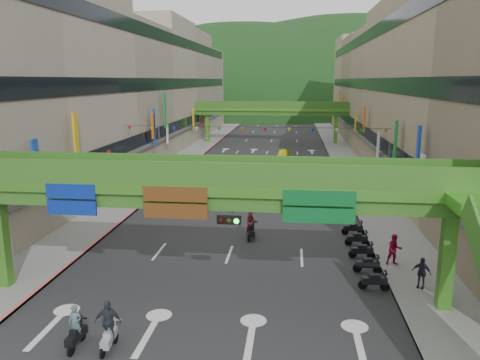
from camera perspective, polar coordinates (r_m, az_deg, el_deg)
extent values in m
cube|color=#28282B|center=(66.30, 3.12, 2.82)|extent=(18.00, 140.00, 0.02)
cube|color=gray|center=(67.81, -6.21, 3.04)|extent=(4.00, 140.00, 0.15)
cube|color=gray|center=(66.57, 12.62, 2.64)|extent=(4.00, 140.00, 0.15)
cube|color=#CC5959|center=(67.42, -4.63, 3.03)|extent=(0.20, 140.00, 0.18)
cube|color=gray|center=(66.39, 10.99, 2.70)|extent=(0.20, 140.00, 0.18)
cube|color=#9E937F|center=(69.19, -12.99, 10.83)|extent=(12.00, 95.00, 19.00)
cube|color=black|center=(67.74, -7.91, 6.50)|extent=(0.08, 90.25, 1.40)
cube|color=black|center=(67.43, -8.06, 11.58)|extent=(0.08, 90.25, 1.40)
cube|color=black|center=(67.65, -8.22, 16.67)|extent=(0.08, 90.25, 1.40)
cube|color=gray|center=(67.08, 19.92, 10.39)|extent=(12.00, 95.00, 19.00)
cube|color=black|center=(66.28, 14.47, 6.11)|extent=(0.08, 90.25, 1.40)
cube|color=black|center=(65.96, 14.75, 11.30)|extent=(0.08, 90.25, 1.40)
cube|color=black|center=(66.19, 15.04, 16.49)|extent=(0.08, 90.25, 1.40)
cube|color=#4C9E2D|center=(22.21, -3.49, -0.79)|extent=(28.00, 2.20, 0.50)
cube|color=#387223|center=(22.35, -3.47, -2.29)|extent=(28.00, 1.76, 0.70)
cube|color=#4C9E2D|center=(27.24, -27.02, -7.00)|extent=(0.60, 0.60, 4.80)
cube|color=#4C9E2D|center=(23.99, 23.86, -9.21)|extent=(0.60, 0.60, 4.80)
cube|color=#387223|center=(21.04, -4.00, 0.71)|extent=(28.00, 0.12, 1.10)
cube|color=#387223|center=(23.05, -3.07, 1.73)|extent=(28.00, 0.12, 1.10)
cube|color=navy|center=(23.37, -19.86, -2.36)|extent=(2.40, 0.12, 1.50)
cube|color=#593314|center=(21.64, -7.88, -2.86)|extent=(3.00, 0.12, 1.50)
cube|color=#0C5926|center=(21.02, 9.59, -3.37)|extent=(3.20, 0.12, 1.50)
cube|color=black|center=(21.21, -1.34, -4.89)|extent=(1.10, 0.28, 0.35)
cube|color=#4C9E2D|center=(80.56, 3.81, 8.57)|extent=(28.00, 2.20, 0.50)
cube|color=#387223|center=(80.60, 3.80, 8.15)|extent=(28.00, 1.76, 0.70)
cube|color=#4C9E2D|center=(82.09, -3.96, 6.29)|extent=(0.60, 0.60, 4.80)
cube|color=#4C9E2D|center=(81.07, 11.61, 6.00)|extent=(0.60, 0.60, 4.80)
cube|color=#387223|center=(79.48, 3.78, 9.10)|extent=(28.00, 0.12, 1.10)
cube|color=#387223|center=(81.55, 3.85, 9.18)|extent=(28.00, 0.12, 1.10)
ellipsoid|color=#1C4419|center=(176.65, 0.36, 8.65)|extent=(168.00, 140.00, 112.00)
ellipsoid|color=#1C4419|center=(196.76, 12.80, 8.71)|extent=(208.00, 176.00, 128.00)
cylinder|color=black|center=(45.70, 1.70, 6.46)|extent=(26.00, 0.03, 0.03)
cone|color=red|center=(48.39, -13.30, 6.16)|extent=(0.36, 0.36, 0.40)
cone|color=gold|center=(47.67, -10.71, 6.19)|extent=(0.36, 0.36, 0.40)
cone|color=#193FB2|center=(47.05, -8.05, 6.21)|extent=(0.36, 0.36, 0.40)
cone|color=silver|center=(46.54, -5.33, 6.21)|extent=(0.36, 0.36, 0.40)
cone|color=#198C33|center=(46.13, -2.54, 6.20)|extent=(0.36, 0.36, 0.40)
cone|color=orange|center=(45.83, 0.28, 6.17)|extent=(0.36, 0.36, 0.40)
cone|color=red|center=(45.64, 3.13, 6.13)|extent=(0.36, 0.36, 0.40)
cone|color=gold|center=(45.57, 6.00, 6.07)|extent=(0.36, 0.36, 0.40)
cone|color=#193FB2|center=(45.61, 8.87, 6.00)|extent=(0.36, 0.36, 0.40)
cone|color=silver|center=(45.76, 11.73, 5.91)|extent=(0.36, 0.36, 0.40)
cone|color=#198C33|center=(46.02, 14.56, 5.81)|extent=(0.36, 0.36, 0.40)
cone|color=orange|center=(46.40, 17.36, 5.70)|extent=(0.36, 0.36, 0.40)
cube|color=black|center=(21.03, -19.34, -17.49)|extent=(0.40, 1.31, 0.35)
cube|color=black|center=(20.91, -19.39, -16.89)|extent=(0.32, 0.56, 0.18)
cube|color=black|center=(21.23, -18.83, -15.61)|extent=(0.55, 0.08, 0.06)
cylinder|color=black|center=(21.61, -18.68, -17.50)|extent=(0.12, 0.50, 0.50)
cylinder|color=black|center=(20.75, -19.91, -18.92)|extent=(0.12, 0.50, 0.50)
imported|color=#485C65|center=(20.76, -19.45, -16.13)|extent=(0.57, 0.39, 1.53)
cube|color=black|center=(32.13, 1.37, -6.30)|extent=(0.65, 1.35, 0.35)
cube|color=black|center=(32.05, 1.37, -5.88)|extent=(0.42, 0.61, 0.18)
cube|color=black|center=(32.47, 1.69, -5.17)|extent=(0.55, 0.19, 0.06)
cylinder|color=black|center=(32.72, 1.68, -6.51)|extent=(0.22, 0.51, 0.50)
cylinder|color=black|center=(31.74, 1.05, -7.11)|extent=(0.22, 0.51, 0.50)
imported|color=maroon|center=(31.93, 1.38, -5.19)|extent=(0.96, 0.82, 1.70)
cube|color=#989AA0|center=(20.51, -15.69, -18.04)|extent=(0.48, 1.33, 0.35)
cube|color=#989AA0|center=(20.39, -15.73, -17.43)|extent=(0.35, 0.58, 0.18)
cube|color=#989AA0|center=(20.69, -15.04, -16.14)|extent=(0.55, 0.11, 0.06)
cylinder|color=black|center=(21.08, -14.91, -18.06)|extent=(0.15, 0.51, 0.50)
cylinder|color=black|center=(20.25, -16.40, -19.50)|extent=(0.15, 0.51, 0.50)
imported|color=#262C35|center=(20.17, -15.81, -16.29)|extent=(1.11, 0.55, 1.82)
cube|color=maroon|center=(44.97, 0.68, -0.93)|extent=(0.52, 1.33, 0.35)
cube|color=maroon|center=(44.91, 0.69, -0.62)|extent=(0.37, 0.58, 0.18)
cube|color=maroon|center=(45.38, 0.85, -0.16)|extent=(0.55, 0.13, 0.06)
cylinder|color=black|center=(45.56, 0.84, -1.14)|extent=(0.17, 0.51, 0.50)
cylinder|color=black|center=(44.52, 0.52, -1.46)|extent=(0.17, 0.51, 0.50)
imported|color=#3E4046|center=(44.85, 0.69, -0.24)|extent=(0.79, 0.57, 1.50)
cube|color=black|center=(25.67, 16.03, -11.67)|extent=(1.33, 0.49, 0.35)
cube|color=black|center=(25.57, 16.06, -11.16)|extent=(0.58, 0.36, 0.18)
cube|color=black|center=(25.52, 17.35, -10.68)|extent=(0.12, 0.55, 0.06)
cylinder|color=black|center=(25.84, 17.23, -12.32)|extent=(0.51, 0.15, 0.50)
cylinder|color=black|center=(25.76, 14.74, -12.24)|extent=(0.51, 0.15, 0.50)
cube|color=black|center=(27.67, 15.29, -9.85)|extent=(1.33, 0.49, 0.35)
cube|color=black|center=(27.58, 15.32, -9.37)|extent=(0.58, 0.36, 0.18)
cube|color=black|center=(27.53, 16.50, -8.93)|extent=(0.12, 0.55, 0.06)
cylinder|color=black|center=(27.82, 16.40, -10.47)|extent=(0.51, 0.15, 0.50)
cylinder|color=black|center=(27.76, 14.10, -10.38)|extent=(0.51, 0.15, 0.50)
cube|color=black|center=(29.70, 14.66, -8.28)|extent=(1.33, 0.49, 0.35)
cube|color=black|center=(29.62, 14.68, -7.82)|extent=(0.58, 0.36, 0.18)
cube|color=black|center=(29.57, 15.78, -7.41)|extent=(0.12, 0.55, 0.06)
cylinder|color=black|center=(29.84, 15.69, -8.86)|extent=(0.51, 0.15, 0.50)
cylinder|color=black|center=(29.79, 13.56, -8.77)|extent=(0.51, 0.15, 0.50)
cube|color=black|center=(31.76, 14.11, -6.90)|extent=(1.33, 0.49, 0.35)
cube|color=black|center=(31.68, 14.13, -6.48)|extent=(0.58, 0.36, 0.18)
cube|color=black|center=(31.62, 15.16, -6.09)|extent=(0.12, 0.55, 0.06)
cylinder|color=black|center=(31.88, 15.08, -7.45)|extent=(0.51, 0.15, 0.50)
cylinder|color=black|center=(31.84, 13.08, -7.37)|extent=(0.51, 0.15, 0.50)
cube|color=black|center=(33.83, 13.63, -5.70)|extent=(1.33, 0.49, 0.35)
cube|color=black|center=(33.75, 13.65, -5.29)|extent=(0.58, 0.36, 0.18)
cube|color=black|center=(33.70, 14.61, -4.93)|extent=(0.12, 0.55, 0.06)
cylinder|color=black|center=(33.94, 14.54, -6.22)|extent=(0.51, 0.15, 0.50)
cylinder|color=black|center=(33.91, 12.67, -6.14)|extent=(0.51, 0.15, 0.50)
imported|color=#A8A8B0|center=(52.35, -5.15, 1.10)|extent=(1.84, 4.57, 1.48)
imported|color=#F6F314|center=(65.06, 5.30, 3.19)|extent=(2.00, 4.04, 1.32)
imported|color=#A30F37|center=(28.88, 18.29, -8.34)|extent=(0.97, 0.80, 1.82)
imported|color=#202029|center=(26.33, 21.22, -10.78)|extent=(1.04, 0.81, 1.64)
imported|color=#334253|center=(49.20, 13.36, 0.27)|extent=(0.88, 0.63, 1.75)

